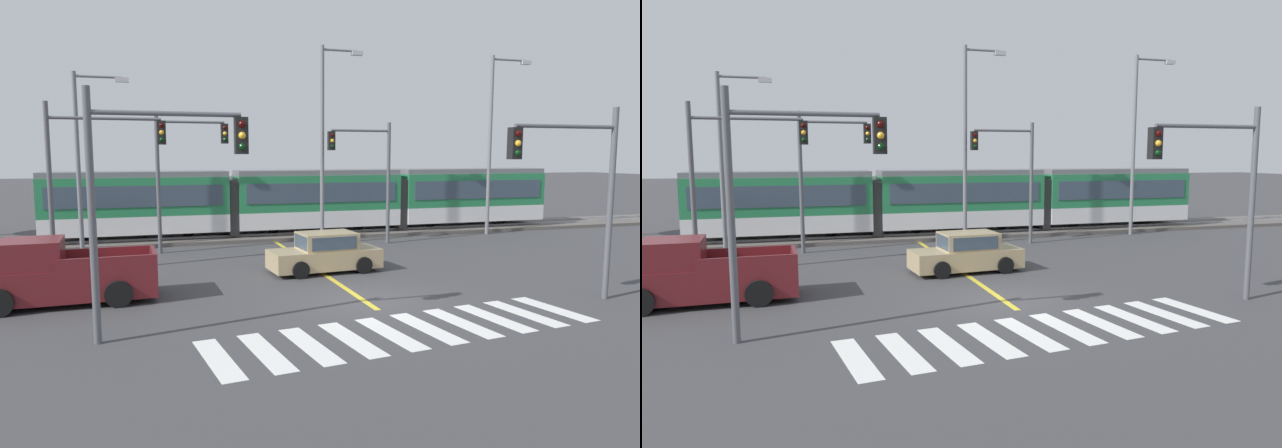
{
  "view_description": "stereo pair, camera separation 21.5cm",
  "coord_description": "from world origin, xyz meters",
  "views": [
    {
      "loc": [
        -6.31,
        -15.95,
        4.48
      ],
      "look_at": [
        0.56,
        6.42,
        1.6
      ],
      "focal_mm": 32.0,
      "sensor_mm": 36.0,
      "label": 1
    },
    {
      "loc": [
        -6.1,
        -16.01,
        4.48
      ],
      "look_at": [
        0.56,
        6.42,
        1.6
      ],
      "focal_mm": 32.0,
      "sensor_mm": 36.0,
      "label": 2
    }
  ],
  "objects": [
    {
      "name": "traffic_light_mid_left",
      "position": [
        -8.24,
        6.85,
        4.17
      ],
      "size": [
        4.25,
        0.38,
        6.37
      ],
      "color": "#515459",
      "rests_on": "ground"
    },
    {
      "name": "rail_near",
      "position": [
        0.0,
        13.54,
        0.23
      ],
      "size": [
        120.0,
        0.08,
        0.1
      ],
      "primitive_type": "cube",
      "color": "#939399",
      "rests_on": "track_bed"
    },
    {
      "name": "street_lamp_centre",
      "position": [
        2.2,
        10.8,
        5.41
      ],
      "size": [
        2.15,
        0.28,
        9.65
      ],
      "color": "slate",
      "rests_on": "ground"
    },
    {
      "name": "crosswalk_stripe_5",
      "position": [
        0.55,
        -3.07,
        0.0
      ],
      "size": [
        0.91,
        2.85,
        0.01
      ],
      "primitive_type": "cube",
      "rotation": [
        0.0,
        0.0,
        0.13
      ],
      "color": "silver",
      "rests_on": "ground"
    },
    {
      "name": "crosswalk_stripe_1",
      "position": [
        -3.82,
        -3.63,
        0.0
      ],
      "size": [
        0.91,
        2.85,
        0.01
      ],
      "primitive_type": "cube",
      "rotation": [
        0.0,
        0.0,
        0.13
      ],
      "color": "silver",
      "rests_on": "ground"
    },
    {
      "name": "traffic_light_far_right",
      "position": [
        4.25,
        10.27,
        3.96
      ],
      "size": [
        3.25,
        0.38,
        6.02
      ],
      "color": "#515459",
      "rests_on": "ground"
    },
    {
      "name": "crosswalk_stripe_2",
      "position": [
        -2.73,
        -3.49,
        0.0
      ],
      "size": [
        0.91,
        2.85,
        0.01
      ],
      "primitive_type": "cube",
      "rotation": [
        0.0,
        0.0,
        0.13
      ],
      "color": "silver",
      "rests_on": "ground"
    },
    {
      "name": "track_bed",
      "position": [
        0.0,
        14.26,
        0.09
      ],
      "size": [
        120.0,
        4.0,
        0.18
      ],
      "primitive_type": "cube",
      "color": "#56514C",
      "rests_on": "ground"
    },
    {
      "name": "street_lamp_west",
      "position": [
        -8.87,
        11.36,
        4.62
      ],
      "size": [
        2.37,
        0.28,
        8.05
      ],
      "color": "slate",
      "rests_on": "ground"
    },
    {
      "name": "traffic_light_near_right",
      "position": [
        6.0,
        -1.98,
        3.82
      ],
      "size": [
        3.75,
        0.38,
        5.88
      ],
      "color": "#515459",
      "rests_on": "ground"
    },
    {
      "name": "crosswalk_stripe_9",
      "position": [
        4.91,
        -2.51,
        0.0
      ],
      "size": [
        0.91,
        2.85,
        0.01
      ],
      "primitive_type": "cube",
      "rotation": [
        0.0,
        0.0,
        0.13
      ],
      "color": "silver",
      "rests_on": "ground"
    },
    {
      "name": "pickup_truck",
      "position": [
        -8.9,
        2.34,
        0.84
      ],
      "size": [
        5.47,
        2.39,
        1.98
      ],
      "color": "maroon",
      "rests_on": "ground"
    },
    {
      "name": "crosswalk_stripe_3",
      "position": [
        -1.64,
        -3.35,
        0.0
      ],
      "size": [
        0.91,
        2.85,
        0.01
      ],
      "primitive_type": "cube",
      "rotation": [
        0.0,
        0.0,
        0.13
      ],
      "color": "silver",
      "rests_on": "ground"
    },
    {
      "name": "street_lamp_east",
      "position": [
        12.19,
        11.63,
        5.53
      ],
      "size": [
        2.48,
        0.28,
        9.8
      ],
      "color": "slate",
      "rests_on": "ground"
    },
    {
      "name": "crosswalk_stripe_4",
      "position": [
        -0.55,
        -3.21,
        0.0
      ],
      "size": [
        0.91,
        2.85,
        0.01
      ],
      "primitive_type": "cube",
      "rotation": [
        0.0,
        0.0,
        0.13
      ],
      "color": "silver",
      "rests_on": "ground"
    },
    {
      "name": "light_rail_tram",
      "position": [
        2.78,
        14.26,
        2.05
      ],
      "size": [
        28.0,
        2.64,
        3.43
      ],
      "color": "silver",
      "rests_on": "track_bed"
    },
    {
      "name": "sedan_crossing",
      "position": [
        0.16,
        4.49,
        0.7
      ],
      "size": [
        4.32,
        2.16,
        1.52
      ],
      "color": "tan",
      "rests_on": "ground"
    },
    {
      "name": "ground_plane",
      "position": [
        0.0,
        0.0,
        0.0
      ],
      "size": [
        200.0,
        200.0,
        0.0
      ],
      "primitive_type": "plane",
      "color": "#3D3D3F"
    },
    {
      "name": "rail_far",
      "position": [
        0.0,
        14.98,
        0.23
      ],
      "size": [
        120.0,
        0.08,
        0.1
      ],
      "primitive_type": "cube",
      "color": "#939399",
      "rests_on": "track_bed"
    },
    {
      "name": "crosswalk_stripe_6",
      "position": [
        1.64,
        -2.93,
        0.0
      ],
      "size": [
        0.91,
        2.85,
        0.01
      ],
      "primitive_type": "cube",
      "rotation": [
        0.0,
        0.0,
        0.13
      ],
      "color": "silver",
      "rests_on": "ground"
    },
    {
      "name": "traffic_light_far_left",
      "position": [
        -4.71,
        10.56,
        4.15
      ],
      "size": [
        3.25,
        0.38,
        6.37
      ],
      "color": "#515459",
      "rests_on": "ground"
    },
    {
      "name": "crosswalk_stripe_8",
      "position": [
        3.82,
        -2.65,
        0.0
      ],
      "size": [
        0.91,
        2.85,
        0.01
      ],
      "primitive_type": "cube",
      "rotation": [
        0.0,
        0.0,
        0.13
      ],
      "color": "silver",
      "rests_on": "ground"
    },
    {
      "name": "crosswalk_stripe_0",
      "position": [
        -4.91,
        -3.77,
        0.0
      ],
      "size": [
        0.91,
        2.85,
        0.01
      ],
      "primitive_type": "cube",
      "rotation": [
        0.0,
        0.0,
        0.13
      ],
      "color": "silver",
      "rests_on": "ground"
    },
    {
      "name": "lane_centre_line",
      "position": [
        0.0,
        5.56,
        0.0
      ],
      "size": [
        0.2,
        13.4,
        0.01
      ],
      "primitive_type": "cube",
      "color": "gold",
      "rests_on": "ground"
    },
    {
      "name": "crosswalk_stripe_7",
      "position": [
        2.73,
        -2.79,
        0.0
      ],
      "size": [
        0.91,
        2.85,
        0.01
      ],
      "primitive_type": "cube",
      "rotation": [
        0.0,
        0.0,
        0.13
      ],
      "color": "silver",
      "rests_on": "ground"
    },
    {
      "name": "traffic_light_near_left",
      "position": [
        -6.25,
        -1.88,
        3.91
      ],
      "size": [
        3.75,
        0.38,
        6.01
      ],
      "color": "#515459",
      "rests_on": "ground"
    }
  ]
}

